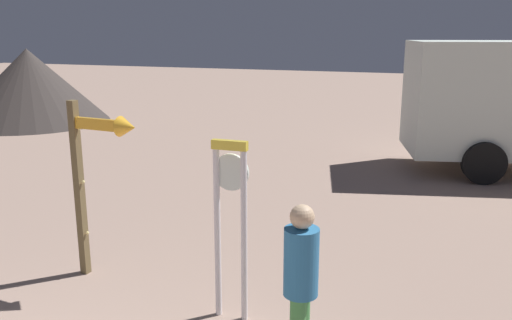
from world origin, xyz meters
name	(u,v)px	position (x,y,z in m)	size (l,w,h in m)	color
standing_clock	(231,212)	(1.08, 2.93, 1.24)	(0.40, 0.11, 2.04)	white
arrow_sign	(97,162)	(-0.86, 3.24, 1.56)	(1.01, 0.27, 2.31)	brown
person_near_clock	(301,282)	(2.08, 2.23, 0.93)	(0.32, 0.32, 1.67)	#49934E
dome_tent	(30,86)	(-10.75, 12.58, 1.28)	(5.31, 5.31, 2.56)	#38312E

